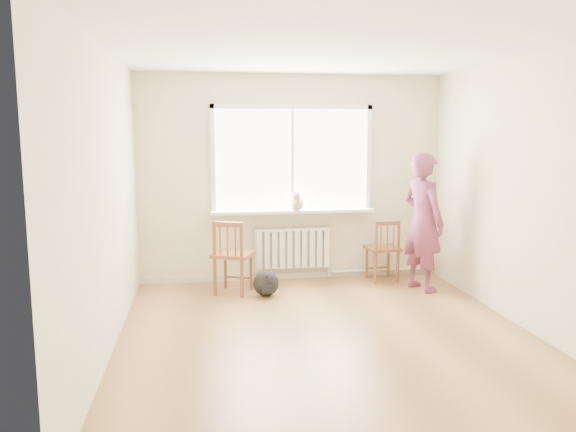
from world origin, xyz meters
name	(u,v)px	position (x,y,z in m)	size (l,w,h in m)	color
floor	(329,337)	(0.00, 0.00, 0.00)	(4.50, 4.50, 0.00)	#A97545
ceiling	(332,47)	(0.00, 0.00, 2.70)	(4.50, 4.50, 0.00)	white
back_wall	(292,179)	(0.00, 2.25, 1.35)	(4.00, 0.01, 2.70)	beige
window	(292,155)	(0.00, 2.22, 1.66)	(2.12, 0.05, 1.42)	white
windowsill	(293,211)	(0.00, 2.14, 0.93)	(2.15, 0.22, 0.04)	white
radiator	(293,248)	(0.00, 2.16, 0.44)	(1.00, 0.12, 0.55)	white
heating_pipe	(382,270)	(1.25, 2.19, 0.08)	(0.04, 0.04, 1.40)	silver
baseboard	(292,275)	(0.00, 2.23, 0.04)	(4.00, 0.03, 0.08)	beige
chair_left	(232,257)	(-0.84, 1.62, 0.46)	(0.58, 0.57, 0.91)	brown
chair_right	(384,250)	(1.17, 1.90, 0.42)	(0.43, 0.42, 0.83)	brown
person	(423,222)	(1.52, 1.46, 0.86)	(0.62, 0.41, 1.71)	#CC4447
cat	(297,202)	(0.04, 2.05, 1.06)	(0.23, 0.40, 0.27)	beige
backpack	(266,283)	(-0.44, 1.47, 0.16)	(0.31, 0.23, 0.31)	black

